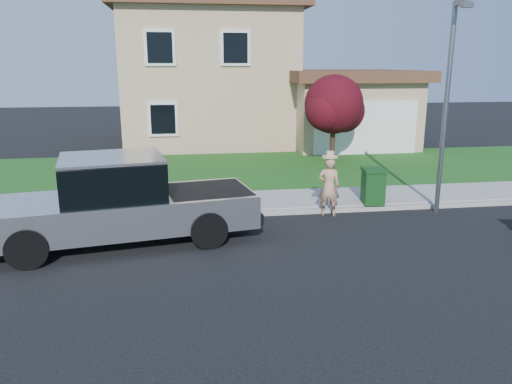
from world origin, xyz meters
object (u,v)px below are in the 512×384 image
woman (329,185)px  trash_bin (373,186)px  street_lamp (448,97)px  pickup_truck (120,203)px  ornamental_tree (335,107)px

woman → trash_bin: woman is taller
street_lamp → pickup_truck: bearing=-171.1°
woman → trash_bin: size_ratio=1.76×
trash_bin → street_lamp: size_ratio=0.18×
woman → ornamental_tree: 6.96m
pickup_truck → street_lamp: 8.61m
pickup_truck → woman: size_ratio=3.63×
trash_bin → street_lamp: street_lamp is taller
woman → ornamental_tree: (2.08, 6.47, 1.49)m
trash_bin → woman: bearing=-154.9°
pickup_truck → street_lamp: (8.25, 1.16, 2.18)m
ornamental_tree → woman: bearing=-107.9°
pickup_truck → ornamental_tree: (7.30, 7.81, 1.38)m
pickup_truck → trash_bin: 6.87m
woman → trash_bin: bearing=-143.0°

